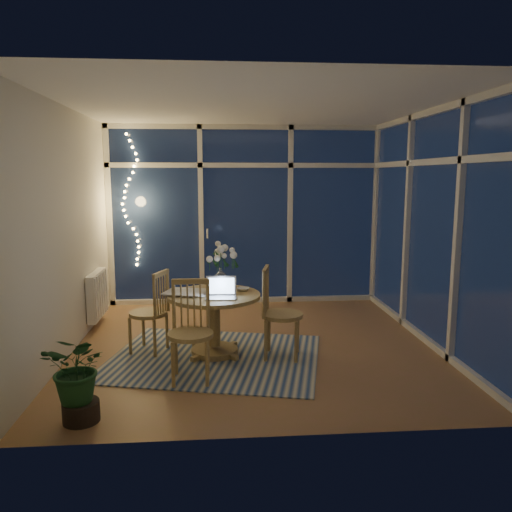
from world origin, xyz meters
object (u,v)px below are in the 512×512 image
object	(u,v)px
laptop	(221,287)
potted_plant	(79,375)
dining_table	(214,324)
chair_left	(148,311)
chair_front	(190,332)
chair_right	(282,313)
flower_vase	(221,278)

from	to	relation	value
laptop	potted_plant	size ratio (longest dim) A/B	0.40
potted_plant	dining_table	bearing A→B (deg)	53.42
laptop	chair_left	bearing A→B (deg)	159.19
chair_front	potted_plant	bearing A→B (deg)	-139.05
chair_left	laptop	bearing A→B (deg)	87.34
chair_front	chair_left	bearing A→B (deg)	121.02
chair_right	flower_vase	world-z (taller)	chair_right
chair_left	potted_plant	size ratio (longest dim) A/B	1.19
chair_right	flower_vase	distance (m)	0.82
dining_table	chair_right	size ratio (longest dim) A/B	1.00
potted_plant	chair_front	bearing A→B (deg)	40.72
flower_vase	potted_plant	distance (m)	2.05
laptop	chair_right	bearing A→B (deg)	7.06
dining_table	chair_right	distance (m)	0.73
chair_front	flower_vase	world-z (taller)	chair_front
chair_left	chair_front	size ratio (longest dim) A/B	0.96
chair_right	potted_plant	distance (m)	2.12
flower_vase	chair_front	bearing A→B (deg)	-106.32
chair_left	flower_vase	world-z (taller)	chair_left
dining_table	chair_front	world-z (taller)	chair_front
chair_left	chair_front	bearing A→B (deg)	51.45
dining_table	potted_plant	size ratio (longest dim) A/B	1.27
chair_left	laptop	xyz separation A→B (m)	(0.77, -0.33, 0.32)
chair_right	laptop	size ratio (longest dim) A/B	3.16
chair_left	chair_right	bearing A→B (deg)	99.25
chair_left	chair_front	distance (m)	0.95
dining_table	chair_left	xyz separation A→B (m)	(-0.70, 0.14, 0.12)
dining_table	laptop	distance (m)	0.49
chair_left	flower_vase	bearing A→B (deg)	122.65
chair_right	laptop	distance (m)	0.69
potted_plant	laptop	bearing A→B (deg)	47.24
chair_front	potted_plant	size ratio (longest dim) A/B	1.24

